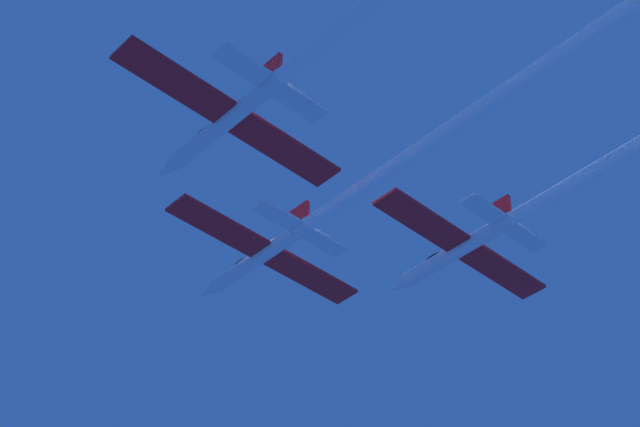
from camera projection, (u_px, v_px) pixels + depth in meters
jet_lead at (350, 195)px, 82.67m from camera, size 19.63×46.78×3.25m
jet_left_wing at (354, 17)px, 67.94m from camera, size 19.63×52.32×3.25m
jet_right_wing at (562, 189)px, 82.18m from camera, size 19.63×46.86×3.25m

